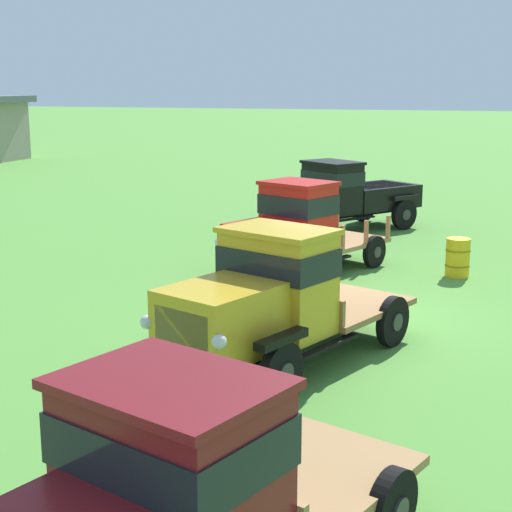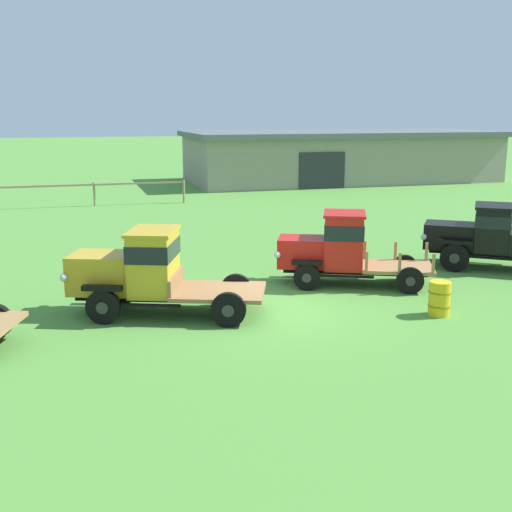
% 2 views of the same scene
% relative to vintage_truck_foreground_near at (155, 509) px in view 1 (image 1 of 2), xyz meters
% --- Properties ---
extents(ground_plane, '(240.00, 240.00, 0.00)m').
position_rel_vintage_truck_foreground_near_xyz_m(ground_plane, '(8.93, 0.38, -1.08)').
color(ground_plane, '#518E38').
extents(vintage_truck_foreground_near, '(5.17, 3.17, 2.07)m').
position_rel_vintage_truck_foreground_near_xyz_m(vintage_truck_foreground_near, '(0.00, 0.00, 0.00)').
color(vintage_truck_foreground_near, black).
rests_on(vintage_truck_foreground_near, ground).
extents(vintage_truck_second_in_line, '(5.15, 3.26, 2.16)m').
position_rel_vintage_truck_foreground_near_xyz_m(vintage_truck_second_in_line, '(5.81, 0.96, 0.04)').
color(vintage_truck_second_in_line, black).
rests_on(vintage_truck_second_in_line, ground).
extents(vintage_truck_midrow_center, '(4.75, 3.19, 2.14)m').
position_rel_vintage_truck_foreground_near_xyz_m(vintage_truck_midrow_center, '(11.58, 2.23, 0.03)').
color(vintage_truck_midrow_center, black).
rests_on(vintage_truck_midrow_center, ground).
extents(vintage_truck_far_side, '(5.01, 4.20, 2.08)m').
position_rel_vintage_truck_foreground_near_xyz_m(vintage_truck_far_side, '(17.43, 2.46, -0.01)').
color(vintage_truck_far_side, black).
rests_on(vintage_truck_far_side, ground).
extents(oil_drum_beside_row, '(0.56, 0.56, 0.87)m').
position_rel_vintage_truck_foreground_near_xyz_m(oil_drum_beside_row, '(12.82, -1.25, -0.64)').
color(oil_drum_beside_row, gold).
rests_on(oil_drum_beside_row, ground).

